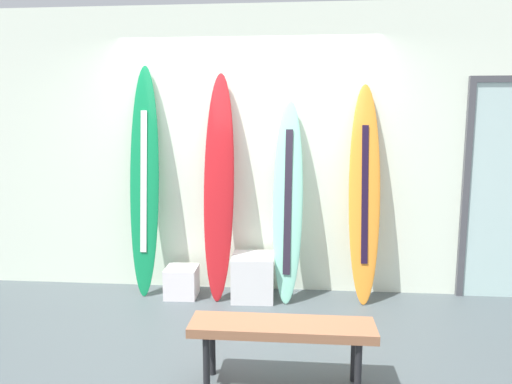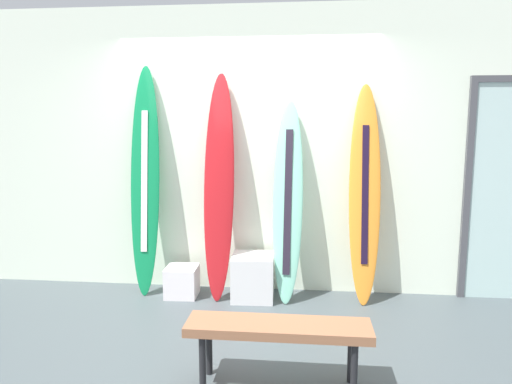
{
  "view_description": "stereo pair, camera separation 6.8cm",
  "coord_description": "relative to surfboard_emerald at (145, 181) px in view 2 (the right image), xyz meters",
  "views": [
    {
      "loc": [
        0.49,
        -3.43,
        1.7
      ],
      "look_at": [
        0.1,
        0.95,
        1.04
      ],
      "focal_mm": 33.16,
      "sensor_mm": 36.0,
      "label": 1
    },
    {
      "loc": [
        0.55,
        -3.43,
        1.7
      ],
      "look_at": [
        0.1,
        0.95,
        1.04
      ],
      "focal_mm": 33.16,
      "sensor_mm": 36.0,
      "label": 2
    }
  ],
  "objects": [
    {
      "name": "surfboard_seafoam",
      "position": [
        1.4,
        -0.05,
        -0.17
      ],
      "size": [
        0.3,
        0.42,
        1.9
      ],
      "color": "#82D0B3",
      "rests_on": "ground"
    },
    {
      "name": "surfboard_emerald",
      "position": [
        0.0,
        0.0,
        0.0
      ],
      "size": [
        0.29,
        0.34,
        2.24
      ],
      "color": "#118047",
      "rests_on": "ground"
    },
    {
      "name": "surfboard_crimson",
      "position": [
        0.74,
        -0.05,
        -0.05
      ],
      "size": [
        0.3,
        0.42,
        2.16
      ],
      "color": "#B3181D",
      "rests_on": "ground"
    },
    {
      "name": "ground",
      "position": [
        0.99,
        -1.01,
        -1.14
      ],
      "size": [
        8.0,
        8.0,
        0.04
      ],
      "primitive_type": "cube",
      "color": "#454F52"
    },
    {
      "name": "bench",
      "position": [
        1.4,
        -1.6,
        -0.74
      ],
      "size": [
        1.18,
        0.3,
        0.43
      ],
      "color": "#8F5C3F",
      "rests_on": "ground"
    },
    {
      "name": "surfboard_sunset",
      "position": [
        2.11,
        -0.02,
        -0.11
      ],
      "size": [
        0.3,
        0.38,
        2.05
      ],
      "color": "orange",
      "rests_on": "ground"
    },
    {
      "name": "wall_back",
      "position": [
        0.99,
        0.29,
        0.28
      ],
      "size": [
        7.2,
        0.2,
        2.8
      ],
      "primitive_type": "cube",
      "color": "silver",
      "rests_on": "ground"
    },
    {
      "name": "display_block_left",
      "position": [
        0.37,
        -0.09,
        -0.97
      ],
      "size": [
        0.31,
        0.31,
        0.29
      ],
      "color": "white",
      "rests_on": "ground"
    },
    {
      "name": "display_block_center",
      "position": [
        1.07,
        -0.09,
        -0.9
      ],
      "size": [
        0.41,
        0.41,
        0.43
      ],
      "color": "silver",
      "rests_on": "ground"
    }
  ]
}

